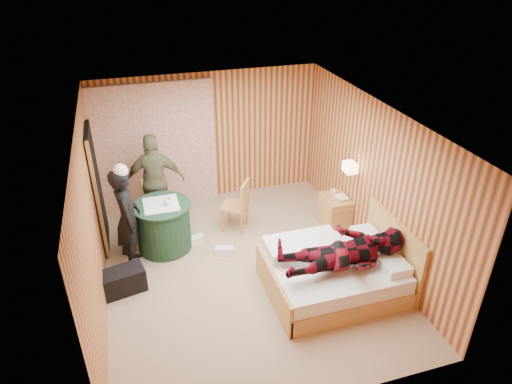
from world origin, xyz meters
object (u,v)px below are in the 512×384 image
object	(u,v)px
nightstand	(335,211)
woman_standing	(128,219)
round_table	(163,226)
wall_lamp	(350,167)
chair_near	(239,202)
chair_far	(156,198)
bed	(334,272)
man_at_table	(156,181)
man_on_bed	(347,245)
duffel_bag	(122,281)

from	to	relation	value
nightstand	woman_standing	distance (m)	3.57
round_table	wall_lamp	bearing A→B (deg)	-9.54
woman_standing	chair_near	bearing A→B (deg)	-74.85
nightstand	chair_near	distance (m)	1.73
wall_lamp	chair_far	distance (m)	3.40
bed	man_at_table	distance (m)	3.45
chair_far	man_on_bed	size ratio (longest dim) A/B	0.53
wall_lamp	chair_near	bearing A→B (deg)	158.28
wall_lamp	chair_near	distance (m)	1.98
chair_near	duffel_bag	size ratio (longest dim) A/B	1.47
wall_lamp	nightstand	xyz separation A→B (m)	(-0.04, 0.29, -1.00)
man_on_bed	man_at_table	bearing A→B (deg)	129.22
duffel_bag	round_table	bearing A→B (deg)	40.36
wall_lamp	man_at_table	bearing A→B (deg)	156.84
bed	chair_near	world-z (taller)	bed
round_table	duffel_bag	bearing A→B (deg)	-128.13
wall_lamp	woman_standing	distance (m)	3.61
man_at_table	nightstand	bearing A→B (deg)	168.83
bed	duffel_bag	size ratio (longest dim) A/B	3.00
wall_lamp	chair_near	size ratio (longest dim) A/B	0.27
chair_far	bed	bearing A→B (deg)	-67.01
nightstand	woman_standing	size ratio (longest dim) A/B	0.36
chair_near	wall_lamp	bearing A→B (deg)	100.30
man_at_table	man_on_bed	bearing A→B (deg)	136.68
duffel_bag	man_on_bed	distance (m)	3.27
woman_standing	wall_lamp	bearing A→B (deg)	-92.20
bed	woman_standing	bearing A→B (deg)	152.10
round_table	chair_near	size ratio (longest dim) A/B	1.00
man_at_table	man_on_bed	distance (m)	3.59
wall_lamp	man_at_table	size ratio (longest dim) A/B	0.15
round_table	man_at_table	xyz separation A→B (m)	(0.00, 0.79, 0.44)
woman_standing	man_on_bed	world-z (taller)	man_on_bed
bed	duffel_bag	world-z (taller)	bed
wall_lamp	bed	bearing A→B (deg)	-122.35
chair_far	man_at_table	distance (m)	0.33
chair_far	duffel_bag	bearing A→B (deg)	-132.19
nightstand	man_on_bed	size ratio (longest dim) A/B	0.34
wall_lamp	woman_standing	world-z (taller)	woman_standing
chair_far	round_table	bearing A→B (deg)	-107.21
bed	woman_standing	world-z (taller)	woman_standing
man_at_table	man_on_bed	xyz separation A→B (m)	(2.27, -2.78, 0.07)
bed	chair_far	xyz separation A→B (m)	(-2.28, 2.50, 0.25)
chair_far	man_on_bed	xyz separation A→B (m)	(2.30, -2.73, 0.40)
man_at_table	wall_lamp	bearing A→B (deg)	164.31
man_at_table	man_on_bed	size ratio (longest dim) A/B	0.97
chair_near	duffel_bag	distance (m)	2.37
duffel_bag	woman_standing	xyz separation A→B (m)	(0.20, 0.64, 0.65)
chair_far	man_at_table	xyz separation A→B (m)	(0.03, 0.05, 0.32)
round_table	man_at_table	distance (m)	0.91
woman_standing	man_at_table	distance (m)	1.21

